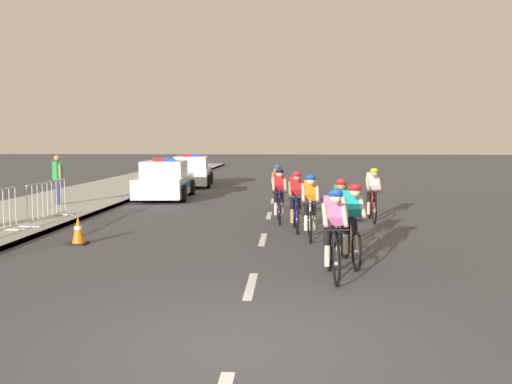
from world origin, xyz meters
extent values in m
plane|color=#424247|center=(0.00, 0.00, 0.00)|extent=(160.00, 160.00, 0.00)
cube|color=#A3A099|center=(-7.53, 14.00, 0.06)|extent=(4.40, 60.00, 0.12)
cube|color=#9E9E99|center=(-5.41, 14.00, 0.07)|extent=(0.16, 60.00, 0.13)
cube|color=white|center=(0.00, 2.57, 0.00)|extent=(0.14, 1.60, 0.01)
cube|color=white|center=(0.00, 6.57, 0.00)|extent=(0.14, 1.60, 0.01)
cube|color=white|center=(0.00, 10.57, 0.00)|extent=(0.14, 1.60, 0.01)
cube|color=white|center=(0.00, 14.57, 0.00)|extent=(0.14, 1.60, 0.01)
cube|color=white|center=(0.00, 18.57, 0.00)|extent=(0.14, 1.60, 0.01)
cube|color=white|center=(0.00, 22.57, 0.00)|extent=(0.14, 1.60, 0.01)
torus|color=black|center=(1.35, 2.64, 0.36)|extent=(0.07, 0.73, 0.72)
cylinder|color=#99999E|center=(1.35, 2.64, 0.36)|extent=(0.06, 0.06, 0.06)
torus|color=black|center=(1.31, 3.64, 0.36)|extent=(0.07, 0.73, 0.72)
cylinder|color=#99999E|center=(1.31, 3.64, 0.36)|extent=(0.06, 0.06, 0.06)
cylinder|color=black|center=(1.33, 3.09, 0.90)|extent=(0.06, 0.55, 0.04)
cylinder|color=black|center=(1.34, 2.92, 0.58)|extent=(0.06, 0.48, 0.63)
cylinder|color=black|center=(1.32, 3.29, 0.60)|extent=(0.04, 0.04, 0.65)
cylinder|color=black|center=(1.34, 2.74, 0.88)|extent=(0.42, 0.05, 0.03)
cube|color=black|center=(1.32, 3.29, 0.94)|extent=(0.11, 0.22, 0.05)
cube|color=pink|center=(1.33, 3.17, 1.14)|extent=(0.30, 0.56, 0.46)
cube|color=black|center=(1.32, 3.28, 0.98)|extent=(0.29, 0.21, 0.18)
cylinder|color=black|center=(1.41, 3.23, 0.64)|extent=(0.12, 0.23, 0.40)
cylinder|color=beige|center=(1.42, 3.15, 0.37)|extent=(0.10, 0.16, 0.36)
cylinder|color=black|center=(1.23, 3.23, 0.64)|extent=(0.12, 0.17, 0.40)
cylinder|color=beige|center=(1.24, 3.15, 0.37)|extent=(0.10, 0.13, 0.36)
cylinder|color=beige|center=(1.50, 2.96, 1.09)|extent=(0.09, 0.40, 0.35)
cylinder|color=beige|center=(1.18, 2.94, 1.09)|extent=(0.09, 0.40, 0.35)
sphere|color=beige|center=(1.34, 2.87, 1.38)|extent=(0.19, 0.19, 0.19)
ellipsoid|color=blue|center=(1.34, 2.86, 1.45)|extent=(0.24, 0.32, 0.24)
torus|color=black|center=(1.79, 3.67, 0.36)|extent=(0.11, 0.73, 0.72)
cylinder|color=#99999E|center=(1.79, 3.67, 0.36)|extent=(0.07, 0.07, 0.06)
torus|color=black|center=(1.70, 4.67, 0.36)|extent=(0.11, 0.73, 0.72)
cylinder|color=#99999E|center=(1.70, 4.67, 0.36)|extent=(0.07, 0.07, 0.06)
cylinder|color=black|center=(1.75, 4.12, 0.90)|extent=(0.09, 0.55, 0.04)
cylinder|color=black|center=(1.76, 3.94, 0.58)|extent=(0.08, 0.48, 0.63)
cylinder|color=black|center=(1.73, 4.32, 0.60)|extent=(0.04, 0.04, 0.65)
cylinder|color=black|center=(1.78, 3.77, 0.88)|extent=(0.42, 0.07, 0.03)
cube|color=black|center=(1.73, 4.32, 0.94)|extent=(0.12, 0.23, 0.05)
cube|color=#19B2B7|center=(1.74, 4.19, 1.14)|extent=(0.33, 0.57, 0.45)
cube|color=black|center=(1.73, 4.31, 0.98)|extent=(0.30, 0.22, 0.18)
cylinder|color=black|center=(1.83, 4.27, 0.64)|extent=(0.13, 0.23, 0.40)
cylinder|color=beige|center=(1.83, 4.19, 0.37)|extent=(0.10, 0.16, 0.36)
cylinder|color=black|center=(1.65, 4.25, 0.64)|extent=(0.12, 0.18, 0.40)
cylinder|color=beige|center=(1.65, 4.17, 0.37)|extent=(0.10, 0.13, 0.36)
cylinder|color=beige|center=(1.92, 3.99, 1.09)|extent=(0.11, 0.41, 0.35)
cylinder|color=beige|center=(1.60, 3.97, 1.09)|extent=(0.11, 0.41, 0.35)
sphere|color=beige|center=(1.77, 3.89, 1.38)|extent=(0.19, 0.19, 0.19)
ellipsoid|color=red|center=(1.77, 3.88, 1.45)|extent=(0.26, 0.33, 0.24)
torus|color=black|center=(1.63, 4.92, 0.36)|extent=(0.09, 0.73, 0.72)
cylinder|color=#99999E|center=(1.63, 4.92, 0.36)|extent=(0.06, 0.06, 0.06)
torus|color=black|center=(1.70, 5.92, 0.36)|extent=(0.09, 0.73, 0.72)
cylinder|color=#99999E|center=(1.70, 5.92, 0.36)|extent=(0.06, 0.06, 0.06)
cylinder|color=white|center=(1.66, 5.37, 0.90)|extent=(0.07, 0.55, 0.04)
cylinder|color=white|center=(1.65, 5.20, 0.58)|extent=(0.07, 0.48, 0.63)
cylinder|color=white|center=(1.67, 5.57, 0.60)|extent=(0.04, 0.04, 0.65)
cylinder|color=black|center=(1.63, 5.02, 0.88)|extent=(0.42, 0.06, 0.03)
cube|color=black|center=(1.67, 5.57, 0.94)|extent=(0.12, 0.23, 0.05)
cube|color=green|center=(1.66, 5.45, 1.14)|extent=(0.32, 0.57, 0.45)
cube|color=black|center=(1.67, 5.56, 0.98)|extent=(0.29, 0.22, 0.18)
cylinder|color=black|center=(1.76, 5.51, 0.64)|extent=(0.13, 0.23, 0.40)
cylinder|color=#9E7051|center=(1.75, 5.43, 0.37)|extent=(0.10, 0.16, 0.36)
cylinder|color=black|center=(1.58, 5.52, 0.64)|extent=(0.12, 0.18, 0.40)
cylinder|color=#9E7051|center=(1.57, 5.44, 0.37)|extent=(0.10, 0.13, 0.36)
cylinder|color=#9E7051|center=(1.81, 5.22, 1.09)|extent=(0.10, 0.41, 0.35)
cylinder|color=#9E7051|center=(1.49, 5.24, 1.09)|extent=(0.10, 0.41, 0.35)
sphere|color=#9E7051|center=(1.64, 5.15, 1.38)|extent=(0.19, 0.19, 0.19)
ellipsoid|color=red|center=(1.64, 5.14, 1.45)|extent=(0.25, 0.33, 0.24)
torus|color=black|center=(1.08, 6.22, 0.36)|extent=(0.05, 0.72, 0.72)
cylinder|color=#99999E|center=(1.08, 6.22, 0.36)|extent=(0.06, 0.06, 0.06)
torus|color=black|center=(1.09, 7.22, 0.36)|extent=(0.05, 0.72, 0.72)
cylinder|color=#99999E|center=(1.09, 7.22, 0.36)|extent=(0.06, 0.06, 0.06)
cylinder|color=silver|center=(1.09, 6.67, 0.90)|extent=(0.04, 0.55, 0.04)
cylinder|color=silver|center=(1.09, 6.50, 0.58)|extent=(0.04, 0.48, 0.63)
cylinder|color=silver|center=(1.09, 6.87, 0.60)|extent=(0.04, 0.04, 0.65)
cylinder|color=black|center=(1.08, 6.32, 0.88)|extent=(0.42, 0.03, 0.03)
cube|color=black|center=(1.09, 6.87, 0.94)|extent=(0.10, 0.22, 0.05)
cube|color=orange|center=(1.09, 6.75, 1.14)|extent=(0.28, 0.55, 0.45)
cube|color=black|center=(1.09, 6.86, 0.98)|extent=(0.28, 0.20, 0.18)
cylinder|color=black|center=(1.18, 6.81, 0.64)|extent=(0.11, 0.22, 0.40)
cylinder|color=beige|center=(1.18, 6.73, 0.37)|extent=(0.09, 0.15, 0.36)
cylinder|color=black|center=(1.00, 6.82, 0.64)|extent=(0.11, 0.17, 0.40)
cylinder|color=beige|center=(1.00, 6.74, 0.37)|extent=(0.09, 0.12, 0.36)
cylinder|color=beige|center=(1.25, 6.53, 1.09)|extent=(0.08, 0.40, 0.35)
cylinder|color=beige|center=(0.93, 6.54, 1.09)|extent=(0.08, 0.40, 0.35)
sphere|color=beige|center=(1.09, 6.45, 1.38)|extent=(0.19, 0.19, 0.19)
ellipsoid|color=blue|center=(1.09, 6.44, 1.45)|extent=(0.23, 0.32, 0.24)
torus|color=black|center=(0.80, 7.35, 0.36)|extent=(0.09, 0.73, 0.72)
cylinder|color=#99999E|center=(0.80, 7.35, 0.36)|extent=(0.06, 0.06, 0.06)
torus|color=black|center=(0.74, 8.35, 0.36)|extent=(0.09, 0.73, 0.72)
cylinder|color=#99999E|center=(0.74, 8.35, 0.36)|extent=(0.06, 0.06, 0.06)
cylinder|color=#1E1E99|center=(0.78, 7.80, 0.90)|extent=(0.07, 0.55, 0.04)
cylinder|color=#1E1E99|center=(0.79, 7.63, 0.58)|extent=(0.07, 0.48, 0.63)
cylinder|color=#1E1E99|center=(0.77, 8.00, 0.60)|extent=(0.04, 0.04, 0.65)
cylinder|color=black|center=(0.80, 7.45, 0.88)|extent=(0.42, 0.05, 0.03)
cube|color=black|center=(0.77, 8.00, 0.94)|extent=(0.11, 0.23, 0.05)
cube|color=red|center=(0.77, 7.88, 1.14)|extent=(0.31, 0.57, 0.45)
cube|color=black|center=(0.77, 7.99, 0.98)|extent=(0.29, 0.22, 0.18)
cylinder|color=black|center=(0.86, 7.95, 0.64)|extent=(0.12, 0.23, 0.40)
cylinder|color=#9E7051|center=(0.86, 7.87, 0.37)|extent=(0.10, 0.16, 0.36)
cylinder|color=black|center=(0.68, 7.94, 0.64)|extent=(0.12, 0.18, 0.40)
cylinder|color=#9E7051|center=(0.68, 7.86, 0.37)|extent=(0.10, 0.13, 0.36)
cylinder|color=#9E7051|center=(0.95, 7.67, 1.09)|extent=(0.10, 0.41, 0.35)
cylinder|color=#9E7051|center=(0.63, 7.65, 1.09)|extent=(0.10, 0.41, 0.35)
sphere|color=#9E7051|center=(0.79, 7.58, 1.38)|extent=(0.19, 0.19, 0.19)
ellipsoid|color=red|center=(0.79, 7.57, 1.45)|extent=(0.25, 0.33, 0.24)
torus|color=black|center=(0.35, 8.76, 0.36)|extent=(0.09, 0.73, 0.72)
cylinder|color=#99999E|center=(0.35, 8.76, 0.36)|extent=(0.06, 0.06, 0.06)
torus|color=black|center=(0.29, 9.76, 0.36)|extent=(0.09, 0.73, 0.72)
cylinder|color=#99999E|center=(0.29, 9.76, 0.36)|extent=(0.06, 0.06, 0.06)
cylinder|color=#1E1E99|center=(0.33, 9.21, 0.90)|extent=(0.07, 0.55, 0.04)
cylinder|color=#1E1E99|center=(0.34, 9.04, 0.58)|extent=(0.07, 0.48, 0.63)
cylinder|color=#1E1E99|center=(0.31, 9.41, 0.60)|extent=(0.04, 0.04, 0.65)
cylinder|color=black|center=(0.35, 8.86, 0.88)|extent=(0.42, 0.05, 0.03)
cube|color=black|center=(0.31, 9.41, 0.94)|extent=(0.11, 0.23, 0.05)
cube|color=red|center=(0.32, 9.29, 1.14)|extent=(0.31, 0.56, 0.45)
cube|color=black|center=(0.31, 9.40, 0.98)|extent=(0.29, 0.22, 0.18)
cylinder|color=black|center=(0.41, 9.36, 0.64)|extent=(0.12, 0.23, 0.40)
cylinder|color=tan|center=(0.41, 9.28, 0.37)|extent=(0.10, 0.16, 0.36)
cylinder|color=black|center=(0.23, 9.35, 0.64)|extent=(0.12, 0.17, 0.40)
cylinder|color=tan|center=(0.23, 9.27, 0.37)|extent=(0.10, 0.13, 0.36)
cylinder|color=tan|center=(0.49, 9.08, 1.09)|extent=(0.10, 0.40, 0.35)
cylinder|color=tan|center=(0.17, 9.06, 1.09)|extent=(0.10, 0.40, 0.35)
sphere|color=tan|center=(0.34, 8.99, 1.38)|extent=(0.19, 0.19, 0.19)
ellipsoid|color=black|center=(0.34, 8.98, 1.45)|extent=(0.25, 0.33, 0.24)
torus|color=black|center=(2.94, 9.06, 0.36)|extent=(0.06, 0.72, 0.72)
cylinder|color=#99999E|center=(2.94, 9.06, 0.36)|extent=(0.06, 0.06, 0.06)
torus|color=black|center=(2.96, 10.06, 0.36)|extent=(0.06, 0.72, 0.72)
cylinder|color=#99999E|center=(2.96, 10.06, 0.36)|extent=(0.06, 0.06, 0.06)
cylinder|color=#B21919|center=(2.95, 9.51, 0.90)|extent=(0.04, 0.55, 0.04)
cylinder|color=#B21919|center=(2.94, 9.34, 0.58)|extent=(0.05, 0.48, 0.63)
cylinder|color=#B21919|center=(2.95, 9.71, 0.60)|extent=(0.04, 0.04, 0.65)
cylinder|color=black|center=(2.94, 9.16, 0.88)|extent=(0.42, 0.03, 0.03)
cube|color=black|center=(2.95, 9.71, 0.94)|extent=(0.10, 0.22, 0.05)
cube|color=white|center=(2.95, 9.59, 1.14)|extent=(0.29, 0.54, 0.47)
cube|color=black|center=(2.95, 9.70, 0.98)|extent=(0.28, 0.20, 0.18)
cylinder|color=black|center=(3.04, 9.65, 0.64)|extent=(0.11, 0.22, 0.40)
cylinder|color=tan|center=(3.04, 9.57, 0.37)|extent=(0.09, 0.16, 0.36)
cylinder|color=black|center=(2.86, 9.65, 0.64)|extent=(0.11, 0.17, 0.40)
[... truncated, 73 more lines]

